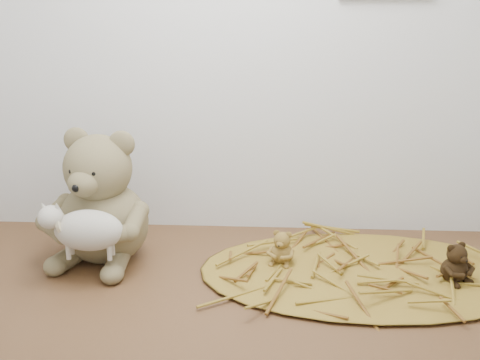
# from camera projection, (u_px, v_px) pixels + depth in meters

# --- Properties ---
(alcove_shell) EXTENTS (1.20, 0.60, 0.90)m
(alcove_shell) POSITION_uv_depth(u_px,v_px,m) (222.00, 25.00, 0.99)
(alcove_shell) COLOR #442B17
(alcove_shell) RESTS_ON ground
(straw_bed) EXTENTS (0.61, 0.36, 0.01)m
(straw_bed) POSITION_uv_depth(u_px,v_px,m) (365.00, 273.00, 1.11)
(straw_bed) COLOR olive
(straw_bed) RESTS_ON shelf_floor
(main_teddy) EXTENTS (0.25, 0.26, 0.26)m
(main_teddy) POSITION_uv_depth(u_px,v_px,m) (102.00, 196.00, 1.14)
(main_teddy) COLOR #877A53
(main_teddy) RESTS_ON shelf_floor
(toy_lamb) EXTENTS (0.16, 0.10, 0.10)m
(toy_lamb) POSITION_uv_depth(u_px,v_px,m) (89.00, 230.00, 1.07)
(toy_lamb) COLOR silver
(toy_lamb) RESTS_ON main_teddy
(mini_teddy_tan) EXTENTS (0.07, 0.07, 0.07)m
(mini_teddy_tan) POSITION_uv_depth(u_px,v_px,m) (282.00, 246.00, 1.13)
(mini_teddy_tan) COLOR olive
(mini_teddy_tan) RESTS_ON straw_bed
(mini_teddy_brown) EXTENTS (0.08, 0.08, 0.07)m
(mini_teddy_brown) POSITION_uv_depth(u_px,v_px,m) (455.00, 261.00, 1.07)
(mini_teddy_brown) COLOR black
(mini_teddy_brown) RESTS_ON straw_bed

